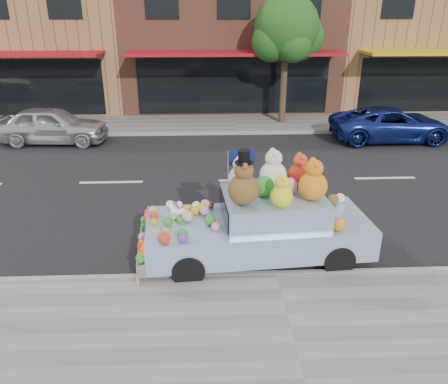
{
  "coord_description": "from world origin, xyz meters",
  "views": [
    {
      "loc": [
        -1.25,
        -11.8,
        4.63
      ],
      "look_at": [
        -0.91,
        -3.8,
        1.25
      ],
      "focal_mm": 35.0,
      "sensor_mm": 36.0,
      "label": 1
    }
  ],
  "objects_px": {
    "car_blue": "(391,124)",
    "car_silver": "(52,125)",
    "street_tree": "(287,33)",
    "art_car": "(260,221)"
  },
  "relations": [
    {
      "from": "art_car",
      "to": "car_blue",
      "type": "bearing_deg",
      "value": 49.48
    },
    {
      "from": "car_silver",
      "to": "car_blue",
      "type": "bearing_deg",
      "value": -87.67
    },
    {
      "from": "street_tree",
      "to": "car_blue",
      "type": "xyz_separation_m",
      "value": [
        3.67,
        -2.61,
        -3.07
      ]
    },
    {
      "from": "car_blue",
      "to": "car_silver",
      "type": "bearing_deg",
      "value": 88.69
    },
    {
      "from": "car_silver",
      "to": "car_blue",
      "type": "height_order",
      "value": "car_silver"
    },
    {
      "from": "car_silver",
      "to": "art_car",
      "type": "relative_size",
      "value": 0.86
    },
    {
      "from": "car_silver",
      "to": "car_blue",
      "type": "relative_size",
      "value": 0.89
    },
    {
      "from": "street_tree",
      "to": "car_silver",
      "type": "height_order",
      "value": "street_tree"
    },
    {
      "from": "street_tree",
      "to": "car_blue",
      "type": "relative_size",
      "value": 1.17
    },
    {
      "from": "car_silver",
      "to": "art_car",
      "type": "bearing_deg",
      "value": -138.4
    }
  ]
}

